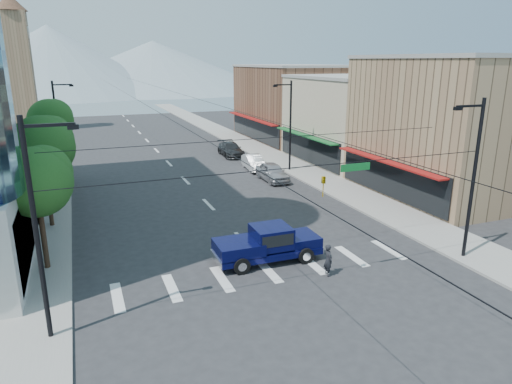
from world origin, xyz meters
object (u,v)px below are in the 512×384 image
Objects in this scene: pickup_truck at (267,243)px; parked_car_mid at (254,162)px; parked_car_far at (231,149)px; pedestrian at (328,260)px; parked_car_near at (272,172)px.

pickup_truck is 22.41m from parked_car_mid.
parked_car_mid is 7.52m from parked_car_far.
pedestrian is 0.31× the size of parked_car_far.
parked_car_near is 1.06× the size of parked_car_mid.
pedestrian is 0.35× the size of parked_car_near.
pedestrian is at bearing -49.83° from pickup_truck.
parked_car_far is (7.38, 28.67, -0.26)m from pickup_truck.
parked_car_near is 0.89× the size of parked_car_far.
pickup_truck reaches higher than parked_car_far.
parked_car_far is at bearing 90.57° from parked_car_near.
pickup_truck is 29.61m from parked_car_far.
pedestrian reaches higher than parked_car_near.
pickup_truck is at bearing 43.27° from pedestrian.
parked_car_near reaches higher than parked_car_mid.
pedestrian is (2.28, -2.78, -0.20)m from pickup_truck.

